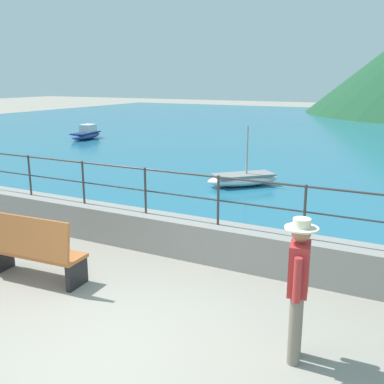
{
  "coord_description": "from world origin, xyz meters",
  "views": [
    {
      "loc": [
        3.18,
        -3.87,
        3.25
      ],
      "look_at": [
        -0.78,
        3.7,
        1.1
      ],
      "focal_mm": 42.5,
      "sensor_mm": 36.0,
      "label": 1
    }
  ],
  "objects_px": {
    "bench_main": "(32,249)",
    "boat_2": "(86,134)",
    "boat_0": "(243,179)",
    "person_walking": "(298,283)"
  },
  "relations": [
    {
      "from": "bench_main",
      "to": "boat_0",
      "type": "relative_size",
      "value": 0.76
    },
    {
      "from": "boat_0",
      "to": "boat_2",
      "type": "relative_size",
      "value": 0.95
    },
    {
      "from": "boat_0",
      "to": "boat_2",
      "type": "xyz_separation_m",
      "value": [
        -11.51,
        6.3,
        0.07
      ]
    },
    {
      "from": "bench_main",
      "to": "boat_2",
      "type": "distance_m",
      "value": 17.81
    },
    {
      "from": "boat_0",
      "to": "bench_main",
      "type": "bearing_deg",
      "value": -94.57
    },
    {
      "from": "person_walking",
      "to": "boat_0",
      "type": "xyz_separation_m",
      "value": [
        -3.76,
        7.93,
        -0.72
      ]
    },
    {
      "from": "bench_main",
      "to": "boat_0",
      "type": "height_order",
      "value": "boat_0"
    },
    {
      "from": "boat_2",
      "to": "boat_0",
      "type": "bearing_deg",
      "value": -28.7
    },
    {
      "from": "person_walking",
      "to": "boat_0",
      "type": "height_order",
      "value": "boat_0"
    },
    {
      "from": "bench_main",
      "to": "boat_0",
      "type": "xyz_separation_m",
      "value": [
        0.62,
        7.79,
        -0.3
      ]
    }
  ]
}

